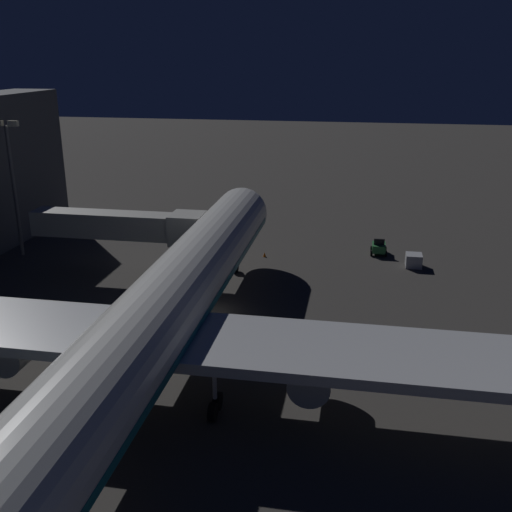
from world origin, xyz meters
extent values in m
plane|color=#383533|center=(0.00, 0.00, 0.00)|extent=(320.00, 320.00, 0.00)
cylinder|color=silver|center=(0.00, 11.60, 5.65)|extent=(5.52, 51.62, 5.52)
sphere|color=silver|center=(0.00, -14.21, 5.65)|extent=(5.41, 5.41, 5.41)
cube|color=#146670|center=(0.00, 11.60, 5.24)|extent=(5.57, 49.55, 0.50)
cube|color=black|center=(0.00, -12.56, 6.62)|extent=(3.03, 1.40, 0.90)
cube|color=#B7BABF|center=(0.00, 14.38, 4.69)|extent=(53.97, 7.32, 0.70)
cylinder|color=#B7BABF|center=(-10.21, 13.38, 2.84)|extent=(2.69, 5.24, 2.69)
cylinder|color=black|center=(-10.21, 10.75, 2.84)|extent=(2.28, 0.15, 2.28)
cylinder|color=#B7BABF|center=(10.21, 13.38, 2.84)|extent=(2.69, 5.24, 2.69)
cylinder|color=black|center=(10.21, 10.75, 2.84)|extent=(2.28, 0.15, 2.28)
cylinder|color=#B7BABF|center=(0.00, -10.71, 2.35)|extent=(0.28, 0.28, 2.30)
cylinder|color=black|center=(0.00, -10.71, 0.60)|extent=(0.45, 1.20, 1.20)
cylinder|color=#B7BABF|center=(-4.20, 15.38, 2.35)|extent=(0.28, 0.28, 2.30)
cylinder|color=black|center=(-4.20, 14.73, 0.60)|extent=(0.45, 1.20, 1.20)
cylinder|color=black|center=(-4.20, 16.03, 0.60)|extent=(0.45, 1.20, 1.20)
cylinder|color=#B7BABF|center=(4.20, 15.38, 2.35)|extent=(0.28, 0.28, 2.30)
cylinder|color=black|center=(4.20, 14.73, 0.60)|extent=(0.45, 1.20, 1.20)
cylinder|color=black|center=(4.20, 16.03, 0.60)|extent=(0.45, 1.20, 1.20)
cube|color=#9E9E99|center=(12.23, -7.13, 5.65)|extent=(16.26, 2.60, 2.50)
cube|color=#9E9E99|center=(4.10, -7.13, 5.65)|extent=(3.20, 3.40, 3.00)
cube|color=black|center=(2.70, -7.13, 5.65)|extent=(0.70, 3.20, 2.70)
cylinder|color=#B7BABF|center=(5.10, -7.13, 2.20)|extent=(0.56, 0.56, 4.40)
cylinder|color=black|center=(4.50, -7.13, 0.30)|extent=(0.25, 0.60, 0.60)
cylinder|color=black|center=(5.70, -7.13, 0.30)|extent=(0.25, 0.60, 0.60)
cylinder|color=#59595E|center=(25.50, -11.91, 7.37)|extent=(0.40, 0.40, 14.73)
cube|color=#F9EFC6|center=(24.60, -11.91, 14.98)|extent=(1.10, 0.50, 0.60)
cube|color=#287038|center=(-15.10, -19.48, 0.80)|extent=(1.50, 2.26, 0.90)
cube|color=black|center=(-15.10, -19.15, 1.60)|extent=(1.20, 0.20, 0.70)
cylinder|color=black|center=(-15.91, -20.27, 0.35)|extent=(0.24, 0.70, 0.70)
cylinder|color=black|center=(-14.29, -20.27, 0.35)|extent=(0.24, 0.70, 0.70)
cylinder|color=black|center=(-15.91, -18.69, 0.35)|extent=(0.24, 0.70, 0.70)
cylinder|color=black|center=(-14.29, -18.69, 0.35)|extent=(0.24, 0.70, 0.70)
cube|color=#B7BABF|center=(-18.79, -15.81, 0.71)|extent=(1.72, 1.86, 1.43)
cone|color=orange|center=(-2.20, -16.21, 0.28)|extent=(0.36, 0.36, 0.55)
cone|color=orange|center=(2.20, -16.21, 0.28)|extent=(0.36, 0.36, 0.55)
camera|label=1|loc=(-12.61, 47.35, 22.13)|focal=41.62mm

